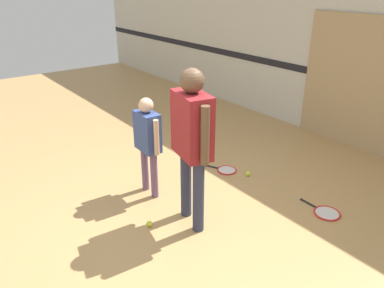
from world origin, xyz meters
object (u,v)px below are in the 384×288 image
(person_student_left, at_px, (148,137))
(tennis_ball_by_spare_racket, at_px, (248,174))
(racket_second_spare, at_px, (326,212))
(person_instructor, at_px, (192,133))
(racket_spare_on_floor, at_px, (226,170))
(tennis_ball_near_instructor, at_px, (149,224))

(person_student_left, distance_m, tennis_ball_by_spare_racket, 1.53)
(person_student_left, relative_size, racket_second_spare, 2.32)
(person_instructor, relative_size, person_student_left, 1.38)
(person_instructor, relative_size, racket_spare_on_floor, 3.51)
(person_student_left, relative_size, tennis_ball_by_spare_racket, 18.60)
(racket_spare_on_floor, xyz_separation_m, racket_second_spare, (1.46, 0.21, 0.00))
(racket_second_spare, relative_size, tennis_ball_by_spare_racket, 8.01)
(tennis_ball_near_instructor, bearing_deg, tennis_ball_by_spare_racket, 95.04)
(racket_spare_on_floor, height_order, tennis_ball_by_spare_racket, tennis_ball_by_spare_racket)
(tennis_ball_near_instructor, xyz_separation_m, tennis_ball_by_spare_racket, (-0.15, 1.65, 0.00))
(person_instructor, xyz_separation_m, racket_spare_on_floor, (-0.65, 1.10, -1.04))
(person_instructor, distance_m, tennis_ball_by_spare_racket, 1.63)
(person_instructor, distance_m, tennis_ball_near_instructor, 1.12)
(tennis_ball_near_instructor, bearing_deg, person_student_left, 147.18)
(racket_spare_on_floor, height_order, racket_second_spare, same)
(person_student_left, height_order, racket_second_spare, person_student_left)
(person_student_left, bearing_deg, tennis_ball_by_spare_racket, 72.50)
(racket_spare_on_floor, height_order, tennis_ball_near_instructor, tennis_ball_near_instructor)
(person_instructor, bearing_deg, racket_second_spare, 70.75)
(tennis_ball_by_spare_racket, bearing_deg, racket_spare_on_floor, -156.06)
(person_student_left, bearing_deg, person_instructor, 4.58)
(racket_spare_on_floor, xyz_separation_m, tennis_ball_by_spare_racket, (0.30, 0.13, 0.02))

